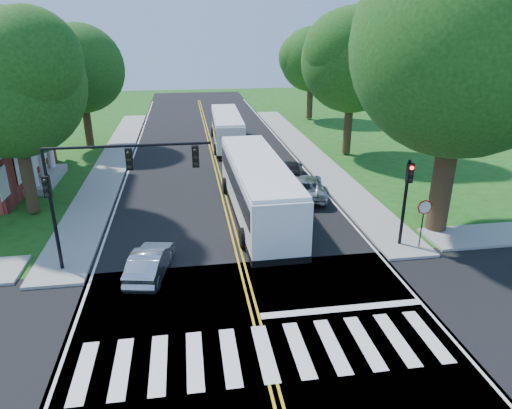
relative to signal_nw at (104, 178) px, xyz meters
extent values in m
plane|color=#1D4912|center=(5.86, -6.43, -4.38)|extent=(140.00, 140.00, 0.00)
cube|color=black|center=(5.86, 11.57, -4.37)|extent=(14.00, 96.00, 0.01)
cube|color=black|center=(5.86, -6.43, -4.37)|extent=(60.00, 12.00, 0.01)
cube|color=gold|center=(5.86, 15.57, -4.36)|extent=(0.36, 70.00, 0.01)
cube|color=silver|center=(-0.94, 15.57, -4.36)|extent=(0.12, 70.00, 0.01)
cube|color=silver|center=(12.66, 15.57, -4.36)|extent=(0.12, 70.00, 0.01)
cube|color=silver|center=(5.86, -6.93, -4.36)|extent=(12.60, 3.00, 0.01)
cube|color=silver|center=(9.36, -4.83, -4.36)|extent=(6.60, 0.40, 0.01)
cube|color=gray|center=(-2.44, 18.57, -4.30)|extent=(2.60, 40.00, 0.15)
cube|color=gray|center=(14.16, 18.57, -4.30)|extent=(2.60, 40.00, 0.15)
cylinder|color=#392416|center=(16.86, 1.57, -1.23)|extent=(1.10, 1.10, 6.00)
sphere|color=#2A681E|center=(16.86, 1.57, 5.28)|extent=(10.80, 10.80, 10.80)
cylinder|color=#392416|center=(-5.64, 7.57, -1.83)|extent=(0.70, 0.70, 4.80)
sphere|color=#2A681E|center=(-5.64, 7.57, 3.17)|extent=(8.00, 8.00, 8.00)
cylinder|color=#392416|center=(-5.14, 23.57, -2.03)|extent=(0.70, 0.70, 4.40)
sphere|color=#2A681E|center=(-5.14, 23.57, 2.64)|extent=(7.60, 7.60, 7.60)
cylinder|color=#392416|center=(17.36, 17.57, -1.73)|extent=(0.70, 0.70, 5.00)
sphere|color=#2A681E|center=(17.36, 17.57, 3.50)|extent=(8.40, 8.40, 8.40)
cylinder|color=#392416|center=(18.36, 33.57, -2.03)|extent=(0.70, 0.70, 4.40)
sphere|color=#2A681E|center=(18.36, 33.57, 2.51)|extent=(7.20, 7.20, 7.20)
cube|color=silver|center=(-6.54, 13.57, 0.02)|extent=(1.40, 6.00, 0.45)
cube|color=gray|center=(-6.54, 13.57, -4.13)|extent=(1.80, 6.00, 0.50)
cylinder|color=silver|center=(-6.54, 11.37, -2.28)|extent=(0.50, 0.50, 4.20)
cylinder|color=silver|center=(-6.54, 13.57, -2.28)|extent=(0.50, 0.50, 4.20)
cylinder|color=silver|center=(-6.54, 15.77, -2.28)|extent=(0.50, 0.50, 4.20)
cylinder|color=black|center=(-2.34, 0.07, -1.93)|extent=(0.16, 0.16, 4.60)
cube|color=black|center=(-2.34, -0.08, -0.23)|extent=(0.30, 0.22, 0.95)
sphere|color=black|center=(-2.34, -0.22, 0.07)|extent=(0.18, 0.18, 0.18)
cylinder|color=black|center=(1.16, 0.07, 1.37)|extent=(7.00, 0.12, 0.12)
cube|color=black|center=(1.16, -0.08, 0.82)|extent=(0.30, 0.22, 0.95)
cube|color=black|center=(3.96, -0.08, 0.82)|extent=(0.30, 0.22, 0.95)
cylinder|color=black|center=(14.06, 0.07, -2.03)|extent=(0.16, 0.16, 4.40)
cube|color=black|center=(14.06, -0.08, -0.43)|extent=(0.30, 0.22, 0.95)
sphere|color=#FF0A05|center=(14.06, -0.22, -0.13)|extent=(0.18, 0.18, 0.18)
cylinder|color=black|center=(14.86, -0.43, -3.13)|extent=(0.06, 0.06, 2.20)
cylinder|color=#A50A07|center=(14.86, -0.46, -2.08)|extent=(0.76, 0.04, 0.76)
cube|color=white|center=(7.53, 5.14, -2.67)|extent=(3.00, 12.96, 3.01)
cube|color=black|center=(7.53, 5.14, -2.12)|extent=(3.05, 12.05, 1.04)
cube|color=black|center=(7.43, 11.64, -2.29)|extent=(2.68, 0.14, 1.75)
cube|color=orange|center=(7.43, 11.64, -1.30)|extent=(1.86, 0.13, 0.35)
cube|color=black|center=(7.53, 5.14, -4.01)|extent=(3.05, 13.06, 0.33)
cube|color=white|center=(7.53, 5.14, -1.11)|extent=(2.93, 12.57, 0.24)
cylinder|color=black|center=(8.88, 9.43, -3.84)|extent=(0.37, 1.06, 1.05)
cylinder|color=black|center=(6.04, 9.38, -3.84)|extent=(0.37, 1.06, 1.05)
cylinder|color=black|center=(9.01, 1.22, -3.84)|extent=(0.37, 1.06, 1.05)
cylinder|color=black|center=(6.17, 1.18, -3.84)|extent=(0.37, 1.06, 1.05)
cube|color=white|center=(7.44, 22.67, -2.90)|extent=(2.76, 11.26, 2.61)
cube|color=black|center=(7.44, 22.67, -2.42)|extent=(2.81, 10.48, 0.90)
cube|color=black|center=(7.62, 28.31, -2.57)|extent=(2.32, 0.17, 1.52)
cube|color=orange|center=(7.62, 28.31, -1.71)|extent=(1.61, 0.15, 0.30)
cube|color=black|center=(7.44, 22.67, -4.05)|extent=(2.81, 11.36, 0.28)
cube|color=white|center=(7.44, 22.67, -1.54)|extent=(2.70, 10.92, 0.21)
cylinder|color=black|center=(8.79, 26.32, -3.91)|extent=(0.33, 0.92, 0.91)
cylinder|color=black|center=(6.32, 26.40, -3.91)|extent=(0.33, 0.92, 0.91)
cylinder|color=black|center=(8.57, 19.21, -3.91)|extent=(0.33, 0.92, 0.91)
cylinder|color=black|center=(6.11, 19.29, -3.91)|extent=(0.33, 0.92, 0.91)
imported|color=#A8AAAF|center=(1.69, -0.96, -3.71)|extent=(2.13, 4.18, 1.31)
imported|color=#B3B5BA|center=(11.16, 7.85, -3.67)|extent=(3.14, 5.36, 1.40)
imported|color=black|center=(11.08, 11.86, -3.74)|extent=(2.66, 4.63, 1.26)
camera|label=1|loc=(3.58, -19.46, 6.13)|focal=32.00mm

